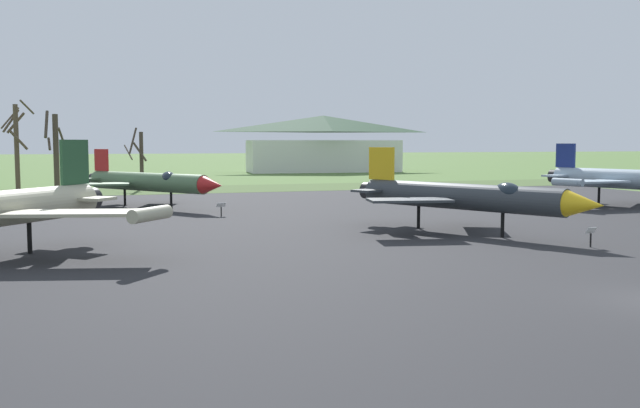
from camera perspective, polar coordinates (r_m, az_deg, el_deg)
The scene contains 11 objects.
asphalt_apron at distance 39.20m, azimuth 6.91°, elevation -2.11°, with size 70.03×62.33×0.05m, color #28282B.
grass_verge_strip at distance 74.39m, azimuth -5.32°, elevation 1.26°, with size 130.03×12.00×0.06m, color #42592B.
jet_fighter_front_left at distance 37.90m, azimuth 11.66°, elevation 0.63°, with size 9.33×13.56×4.58m.
info_placard_front_left at distance 34.67m, azimuth 21.08°, elevation -2.36°, with size 0.56×0.26×0.98m.
jet_fighter_front_right at distance 57.07m, azimuth 24.22°, elevation 1.85°, with size 11.51×14.59×4.78m.
jet_fighter_rear_center at distance 53.29m, azimuth -13.67°, elevation 1.78°, with size 10.64×12.80×4.35m.
info_placard_rear_center at distance 46.61m, azimuth -8.01°, elevation -0.29°, with size 0.66×0.35×0.92m.
bare_tree_far_left at distance 78.63m, azimuth -23.36°, elevation 4.69°, with size 3.28×3.26×9.14m.
bare_tree_left_of_center at distance 79.22m, azimuth -20.66°, elevation 4.27°, with size 2.22×2.19×8.23m.
bare_tree_center at distance 75.07m, azimuth -14.38°, elevation 3.67°, with size 2.21×2.97×6.41m.
visitor_building at distance 116.71m, azimuth 0.28°, elevation 4.85°, with size 26.57×10.88×9.30m.
Camera 1 is at (-16.54, -16.51, 4.85)m, focal length 39.52 mm.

